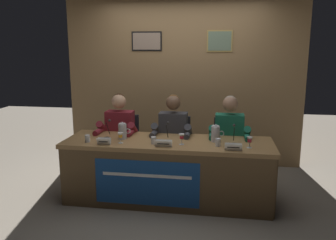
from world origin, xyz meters
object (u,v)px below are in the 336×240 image
at_px(water_cup_center, 154,141).
at_px(water_cup_left, 88,139).
at_px(nameplate_left, 104,141).
at_px(microphone_right, 234,138).
at_px(microphone_left, 108,132).
at_px(chair_center, 174,151).
at_px(water_pitcher_right_side, 216,134).
at_px(chair_left, 123,149).
at_px(water_cup_right, 218,143).
at_px(conference_table, 166,163).
at_px(juice_glass_right, 250,140).
at_px(panelist_left, 118,133).
at_px(juice_glass_center, 182,137).
at_px(nameplate_right, 233,147).
at_px(water_pitcher_left_side, 123,131).
at_px(juice_glass_left, 120,136).
at_px(microphone_center, 167,135).
at_px(panelist_center, 172,135).
at_px(chair_right, 228,154).
at_px(nameplate_center, 163,143).
at_px(panelist_right, 229,137).

bearing_deg(water_cup_center, water_cup_left, -177.40).
relative_size(nameplate_left, microphone_right, 0.72).
xyz_separation_m(microphone_left, chair_center, (0.74, 0.56, -0.37)).
bearing_deg(water_pitcher_right_side, chair_left, 157.72).
bearing_deg(water_cup_right, microphone_right, 33.44).
bearing_deg(water_pitcher_right_side, conference_table, -165.47).
bearing_deg(juice_glass_right, panelist_left, 162.31).
bearing_deg(juice_glass_center, chair_left, 141.79).
xyz_separation_m(water_cup_right, microphone_right, (0.18, 0.12, 0.04)).
xyz_separation_m(nameplate_right, water_pitcher_left_side, (-1.31, 0.29, 0.05)).
xyz_separation_m(panelist_left, juice_glass_right, (1.65, -0.53, 0.11)).
xyz_separation_m(juice_glass_left, microphone_right, (1.29, 0.17, -0.01)).
xyz_separation_m(nameplate_left, water_pitcher_right_side, (1.25, 0.33, 0.05)).
bearing_deg(juice_glass_center, panelist_left, 150.52).
bearing_deg(microphone_center, conference_table, -85.49).
height_order(panelist_center, chair_right, panelist_center).
bearing_deg(conference_table, chair_center, 89.67).
xyz_separation_m(chair_left, water_pitcher_left_side, (0.17, -0.57, 0.39)).
distance_m(chair_left, microphone_center, 0.99).
xyz_separation_m(nameplate_center, nameplate_right, (0.76, -0.02, -0.00)).
xyz_separation_m(microphone_center, water_cup_right, (0.60, -0.13, -0.04)).
bearing_deg(chair_left, water_pitcher_left_side, -73.63).
bearing_deg(nameplate_left, chair_left, 91.88).
xyz_separation_m(conference_table, juice_glass_center, (0.18, -0.04, 0.33)).
height_order(chair_left, microphone_left, microphone_left).
bearing_deg(water_cup_center, microphone_left, 163.39).
relative_size(juice_glass_right, microphone_right, 0.57).
xyz_separation_m(juice_glass_center, juice_glass_right, (0.75, -0.02, 0.00)).
xyz_separation_m(nameplate_left, water_cup_center, (0.55, 0.11, -0.00)).
height_order(conference_table, nameplate_left, nameplate_left).
bearing_deg(chair_center, microphone_right, -37.82).
distance_m(panelist_center, water_cup_center, 0.56).
bearing_deg(water_pitcher_right_side, panelist_right, 62.93).
height_order(microphone_left, water_pitcher_right_side, microphone_left).
bearing_deg(panelist_left, water_cup_left, -108.92).
bearing_deg(microphone_center, juice_glass_center, -33.53).
distance_m(nameplate_center, water_pitcher_left_side, 0.61).
height_order(nameplate_center, microphone_right, microphone_right).
distance_m(nameplate_right, juice_glass_right, 0.23).
xyz_separation_m(conference_table, chair_right, (0.72, 0.67, -0.05)).
bearing_deg(water_pitcher_left_side, chair_right, 24.23).
distance_m(microphone_left, chair_center, 1.00).
xyz_separation_m(panelist_left, water_pitcher_right_side, (1.28, -0.32, 0.12)).
xyz_separation_m(nameplate_left, water_pitcher_left_side, (0.14, 0.28, 0.05)).
height_order(nameplate_center, nameplate_right, same).
bearing_deg(nameplate_center, conference_table, 88.60).
height_order(juice_glass_right, water_pitcher_right_side, water_pitcher_right_side).
height_order(juice_glass_left, microphone_right, microphone_right).
bearing_deg(chair_center, water_cup_right, -50.30).
height_order(juice_glass_left, water_cup_right, juice_glass_left).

